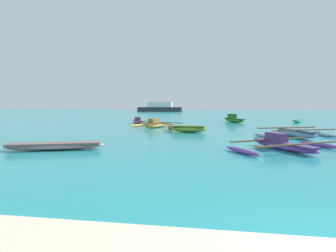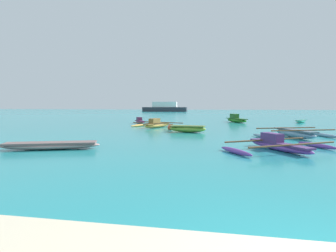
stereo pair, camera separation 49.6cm
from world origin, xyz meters
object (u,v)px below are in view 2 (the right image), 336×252
object	(u,v)px
moored_boat_1	(236,119)
moored_boat_7	(301,121)
moored_boat_2	(188,129)
moored_boat_3	(140,121)
moored_boat_6	(51,145)
mooring_buoy_1	(170,127)
distant_ferry	(165,108)
moored_boat_4	(294,133)
moored_boat_0	(278,145)
moored_boat_5	(157,124)

from	to	relation	value
moored_boat_1	moored_boat_7	distance (m)	6.94
moored_boat_2	moored_boat_3	bearing A→B (deg)	133.87
moored_boat_3	moored_boat_6	xyz separation A→B (m)	(0.78, -16.13, -0.05)
mooring_buoy_1	distant_ferry	bearing A→B (deg)	101.10
mooring_buoy_1	moored_boat_3	bearing A→B (deg)	122.45
moored_boat_4	moored_boat_6	bearing A→B (deg)	-81.66
moored_boat_0	moored_boat_5	world-z (taller)	moored_boat_5
moored_boat_1	moored_boat_4	world-z (taller)	moored_boat_1
moored_boat_4	mooring_buoy_1	size ratio (longest dim) A/B	11.25
mooring_buoy_1	moored_boat_7	bearing A→B (deg)	41.69
moored_boat_1	mooring_buoy_1	size ratio (longest dim) A/B	8.52
moored_boat_3	moored_boat_5	size ratio (longest dim) A/B	0.50
moored_boat_5	mooring_buoy_1	world-z (taller)	moored_boat_5
moored_boat_1	moored_boat_5	bearing A→B (deg)	-68.59
moored_boat_4	moored_boat_5	xyz separation A→B (m)	(-9.30, 5.43, 0.01)
moored_boat_5	moored_boat_3	bearing A→B (deg)	55.05
moored_boat_7	distant_ferry	xyz separation A→B (m)	(-24.42, 49.36, 1.06)
moored_boat_0	mooring_buoy_1	bearing A→B (deg)	-174.01
moored_boat_0	moored_boat_7	world-z (taller)	moored_boat_0
moored_boat_5	moored_boat_7	bearing A→B (deg)	-34.23
moored_boat_0	moored_boat_7	size ratio (longest dim) A/B	1.85
moored_boat_3	distant_ferry	world-z (taller)	distant_ferry
distant_ferry	moored_boat_4	bearing A→B (deg)	-72.82
moored_boat_2	moored_boat_4	xyz separation A→B (m)	(6.39, -1.98, -0.01)
moored_boat_7	moored_boat_4	bearing A→B (deg)	-167.06
moored_boat_3	moored_boat_5	xyz separation A→B (m)	(2.83, -4.56, 0.03)
moored_boat_3	moored_boat_5	world-z (taller)	moored_boat_5
moored_boat_0	moored_boat_2	xyz separation A→B (m)	(-4.43, 6.69, 0.03)
moored_boat_2	moored_boat_1	bearing A→B (deg)	78.42
moored_boat_6	distant_ferry	distance (m)	70.38
moored_boat_0	moored_boat_5	distance (m)	12.52
moored_boat_4	mooring_buoy_1	distance (m)	8.45
moored_boat_7	distant_ferry	bearing A→B (deg)	57.44
moored_boat_5	distant_ferry	bearing A→B (deg)	33.34
moored_boat_1	moored_boat_4	distance (m)	13.83
moored_boat_4	moored_boat_6	distance (m)	12.91
moored_boat_4	moored_boat_5	world-z (taller)	moored_boat_5
moored_boat_1	moored_boat_4	size ratio (longest dim) A/B	0.76
moored_boat_0	moored_boat_1	distance (m)	18.37
moored_boat_4	distant_ferry	xyz separation A→B (m)	(-19.70, 63.73, 0.97)
distant_ferry	moored_boat_0	bearing A→B (deg)	-75.47
moored_boat_1	moored_boat_6	world-z (taller)	moored_boat_1
moored_boat_2	mooring_buoy_1	bearing A→B (deg)	147.53
moored_boat_2	moored_boat_6	xyz separation A→B (m)	(-4.96, -8.13, -0.08)
moored_boat_3	mooring_buoy_1	distance (m)	8.03
moored_boat_2	moored_boat_5	bearing A→B (deg)	138.38
moored_boat_4	moored_boat_6	world-z (taller)	moored_boat_4
moored_boat_1	moored_boat_7	world-z (taller)	moored_boat_1
moored_boat_4	moored_boat_5	size ratio (longest dim) A/B	0.98
moored_boat_5	distant_ferry	distance (m)	59.23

